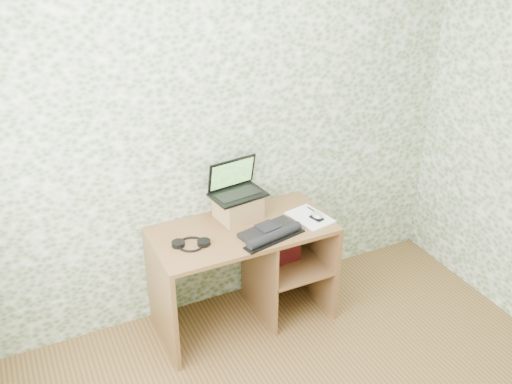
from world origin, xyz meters
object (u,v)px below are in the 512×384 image
riser (238,207)px  notepad (310,218)px  laptop (236,186)px  keyboard (271,233)px  desk (251,257)px

riser → notepad: (0.43, -0.22, -0.08)m
notepad → laptop: bearing=136.8°
keyboard → notepad: keyboard is taller
laptop → keyboard: bearing=-82.7°
riser → notepad: bearing=-27.5°
riser → notepad: size_ratio=0.93×
desk → keyboard: bearing=-75.5°
desk → notepad: notepad is taller
desk → notepad: size_ratio=4.00×
desk → notepad: 0.49m
desk → notepad: (0.39, -0.11, 0.28)m
riser → laptop: bearing=90.0°
desk → keyboard: (0.05, -0.19, 0.29)m
laptop → notepad: bearing=-39.2°
riser → desk: bearing=-69.2°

